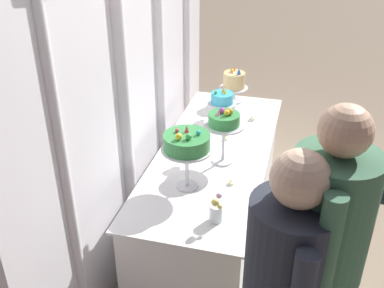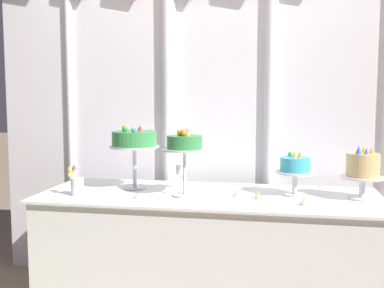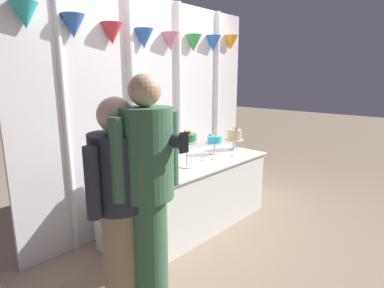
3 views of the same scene
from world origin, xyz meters
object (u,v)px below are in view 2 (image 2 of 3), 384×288
object	(u,v)px
cake_display_rightmost	(363,168)
wine_glass	(181,171)
cake_display_leftmost	(134,141)
cake_display_midright	(295,168)
tealight_far_left	(137,197)
tealight_near_left	(237,195)
flower_vase	(76,183)
cake_table	(208,254)
tealight_far_right	(304,203)
cake_display_midleft	(184,146)
tealight_near_right	(258,197)

from	to	relation	value
cake_display_rightmost	wine_glass	xyz separation A→B (m)	(-1.05, 0.11, -0.06)
cake_display_leftmost	cake_display_midright	distance (m)	0.97
tealight_far_left	tealight_near_left	xyz separation A→B (m)	(0.54, 0.14, 0.00)
tealight_far_left	wine_glass	bearing A→B (deg)	60.50
cake_display_leftmost	flower_vase	xyz separation A→B (m)	(-0.28, -0.24, -0.23)
cake_display_leftmost	wine_glass	distance (m)	0.34
cake_table	cake_display_midright	distance (m)	0.72
tealight_near_left	tealight_far_right	xyz separation A→B (m)	(0.36, -0.14, -0.00)
wine_glass	tealight_far_left	world-z (taller)	wine_glass
cake_display_rightmost	tealight_far_left	size ratio (longest dim) A/B	7.53
cake_display_rightmost	tealight_near_left	size ratio (longest dim) A/B	7.77
cake_table	tealight_far_left	xyz separation A→B (m)	(-0.38, -0.18, 0.37)
cake_display_leftmost	tealight_near_left	size ratio (longest dim) A/B	10.11
cake_table	cake_display_midleft	distance (m)	0.66
cake_display_leftmost	cake_display_midright	world-z (taller)	cake_display_leftmost
wine_glass	tealight_far_right	xyz separation A→B (m)	(0.73, -0.32, -0.10)
cake_display_leftmost	cake_display_midleft	bearing A→B (deg)	-23.66
cake_display_midright	tealight_far_left	world-z (taller)	cake_display_midright
cake_table	tealight_far_right	world-z (taller)	tealight_far_right
tealight_near_right	cake_display_midleft	bearing A→B (deg)	179.44
cake_table	wine_glass	distance (m)	0.53
cake_display_midright	tealight_near_right	world-z (taller)	cake_display_midright
wine_glass	cake_display_midright	bearing A→B (deg)	-6.93
cake_display_midleft	tealight_far_left	size ratio (longest dim) A/B	9.60
cake_table	cake_display_midleft	world-z (taller)	cake_display_midleft
tealight_far_left	flower_vase	bearing A→B (deg)	177.92
cake_display_leftmost	flower_vase	world-z (taller)	cake_display_leftmost
tealight_far_left	cake_display_midright	bearing A→B (deg)	15.16
flower_vase	tealight_far_left	size ratio (longest dim) A/B	4.54
tealight_near_left	tealight_near_right	xyz separation A→B (m)	(0.12, -0.04, -0.00)
wine_glass	cake_table	bearing A→B (deg)	-34.79
cake_display_leftmost	wine_glass	size ratio (longest dim) A/B	2.61
cake_display_leftmost	flower_vase	size ratio (longest dim) A/B	2.16
tealight_far_left	cake_display_rightmost	bearing A→B (deg)	9.56
cake_display_midleft	cake_display_midright	bearing A→B (deg)	12.26
cake_display_rightmost	tealight_near_left	xyz separation A→B (m)	(-0.69, -0.07, -0.16)
cake_display_rightmost	flower_vase	world-z (taller)	cake_display_rightmost
wine_glass	tealight_near_right	world-z (taller)	wine_glass
cake_display_leftmost	tealight_far_right	distance (m)	1.07
cake_display_midleft	tealight_far_right	size ratio (longest dim) A/B	9.18
cake_table	cake_display_leftmost	xyz separation A→B (m)	(-0.47, 0.07, 0.66)
tealight_near_left	tealight_far_right	size ratio (longest dim) A/B	0.93
flower_vase	tealight_far_right	distance (m)	1.28
cake_display_midleft	flower_vase	xyz separation A→B (m)	(-0.62, -0.09, -0.22)
cake_display_midleft	tealight_near_left	size ratio (longest dim) A/B	9.91
wine_glass	tealight_near_right	distance (m)	0.54
tealight_far_left	tealight_near_right	world-z (taller)	tealight_near_right
cake_display_midright	tealight_far_left	xyz separation A→B (m)	(-0.87, -0.23, -0.15)
cake_display_leftmost	tealight_near_right	size ratio (longest dim) A/B	10.11
cake_table	tealight_near_right	bearing A→B (deg)	-16.40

